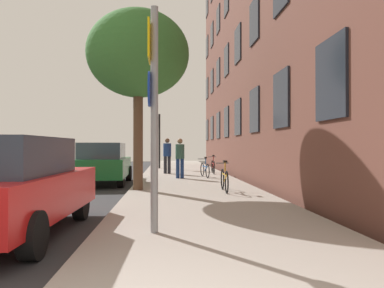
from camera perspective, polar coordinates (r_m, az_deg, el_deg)
ground_plane at (r=17.12m, az=-12.74°, el=-5.40°), size 41.80×41.80×0.00m
road_asphalt at (r=17.55m, az=-19.56°, el=-5.24°), size 7.00×38.00×0.01m
sidewalk at (r=16.94m, az=-0.91°, el=-5.26°), size 4.20×38.00×0.12m
building_facade at (r=17.67m, az=8.07°, el=18.27°), size 0.56×27.00×14.27m
sign_post at (r=5.85m, az=-6.12°, el=6.28°), size 0.16×0.60×3.58m
traffic_light at (r=23.29m, az=-5.38°, el=2.03°), size 0.43×0.24×3.45m
tree_near at (r=12.06m, az=-8.41°, el=13.63°), size 3.25×3.25×5.70m
bicycle_0 at (r=11.17m, az=5.10°, el=-5.51°), size 0.42×1.68×0.95m
bicycle_1 at (r=16.37m, az=2.03°, el=-3.97°), size 0.42×1.58×0.91m
bicycle_2 at (r=18.69m, az=3.30°, el=-3.49°), size 0.42×1.75×0.95m
pedestrian_0 at (r=15.83m, az=-1.90°, el=-1.81°), size 0.41×0.41×1.72m
pedestrian_1 at (r=18.65m, az=-3.89°, el=-1.47°), size 0.42×0.42×1.80m
car_0 at (r=6.63m, az=-26.43°, el=-5.88°), size 1.89×4.19×1.62m
car_1 at (r=14.79m, az=-13.71°, el=-2.90°), size 2.00×4.30×1.62m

